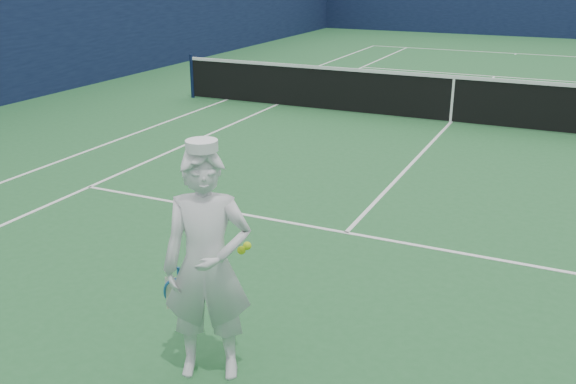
# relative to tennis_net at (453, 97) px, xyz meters

# --- Properties ---
(ground) EXTENTS (80.00, 80.00, 0.00)m
(ground) POSITION_rel_tennis_net_xyz_m (0.00, 0.00, -0.55)
(ground) COLOR #246130
(ground) RESTS_ON ground
(court_markings) EXTENTS (11.03, 23.83, 0.01)m
(court_markings) POSITION_rel_tennis_net_xyz_m (0.00, 0.00, -0.55)
(court_markings) COLOR white
(court_markings) RESTS_ON ground
(windscreen_fence) EXTENTS (20.12, 36.12, 4.00)m
(windscreen_fence) POSITION_rel_tennis_net_xyz_m (0.00, 0.00, 1.45)
(windscreen_fence) COLOR #0F1939
(windscreen_fence) RESTS_ON ground
(tennis_net) EXTENTS (12.88, 0.09, 1.07)m
(tennis_net) POSITION_rel_tennis_net_xyz_m (0.00, 0.00, 0.00)
(tennis_net) COLOR #141E4C
(tennis_net) RESTS_ON ground
(tennis_player) EXTENTS (0.91, 0.70, 1.99)m
(tennis_player) POSITION_rel_tennis_net_xyz_m (-0.03, -9.58, 0.41)
(tennis_player) COLOR white
(tennis_player) RESTS_ON ground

